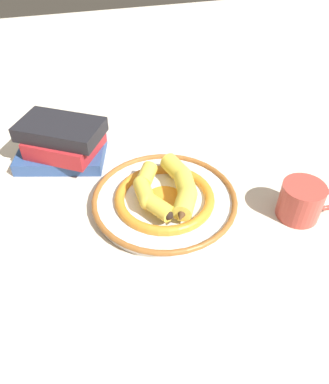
{
  "coord_description": "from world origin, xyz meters",
  "views": [
    {
      "loc": [
        0.13,
        0.54,
        0.55
      ],
      "look_at": [
        -0.03,
        -0.01,
        0.03
      ],
      "focal_mm": 35.0,
      "sensor_mm": 36.0,
      "label": 1
    }
  ],
  "objects_px": {
    "banana_b": "(182,186)",
    "decorative_bowl": "(164,199)",
    "book_stack": "(62,143)",
    "banana_a": "(148,190)",
    "coffee_mug": "(302,201)"
  },
  "relations": [
    {
      "from": "book_stack",
      "to": "coffee_mug",
      "type": "distance_m",
      "value": 0.55
    },
    {
      "from": "book_stack",
      "to": "banana_b",
      "type": "bearing_deg",
      "value": 159.09
    },
    {
      "from": "decorative_bowl",
      "to": "banana_b",
      "type": "height_order",
      "value": "banana_b"
    },
    {
      "from": "book_stack",
      "to": "coffee_mug",
      "type": "bearing_deg",
      "value": 168.09
    },
    {
      "from": "banana_a",
      "to": "banana_b",
      "type": "bearing_deg",
      "value": 82.59
    },
    {
      "from": "book_stack",
      "to": "decorative_bowl",
      "type": "bearing_deg",
      "value": 155.05
    },
    {
      "from": "coffee_mug",
      "to": "book_stack",
      "type": "bearing_deg",
      "value": 156.8
    },
    {
      "from": "book_stack",
      "to": "banana_a",
      "type": "bearing_deg",
      "value": 149.67
    },
    {
      "from": "banana_b",
      "to": "book_stack",
      "type": "height_order",
      "value": "book_stack"
    },
    {
      "from": "decorative_bowl",
      "to": "banana_a",
      "type": "bearing_deg",
      "value": -2.85
    },
    {
      "from": "decorative_bowl",
      "to": "book_stack",
      "type": "distance_m",
      "value": 0.29
    },
    {
      "from": "banana_b",
      "to": "coffee_mug",
      "type": "bearing_deg",
      "value": -106.5
    },
    {
      "from": "banana_b",
      "to": "decorative_bowl",
      "type": "bearing_deg",
      "value": 86.6
    },
    {
      "from": "banana_a",
      "to": "book_stack",
      "type": "bearing_deg",
      "value": -144.72
    },
    {
      "from": "banana_a",
      "to": "banana_b",
      "type": "xyz_separation_m",
      "value": [
        -0.07,
        0.01,
        0.0
      ]
    }
  ]
}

